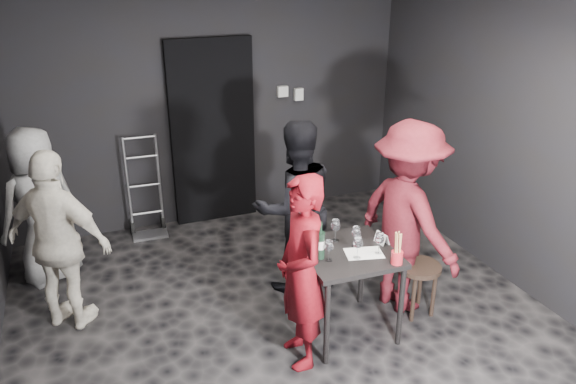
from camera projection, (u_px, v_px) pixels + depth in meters
name	position (u px, v px, depth m)	size (l,w,h in m)	color
floor	(293.00, 334.00, 4.64)	(4.50, 5.00, 0.02)	black
wall_back	(210.00, 105.00, 6.27)	(4.50, 0.04, 2.70)	black
wall_right	(533.00, 148.00, 4.88)	(0.04, 5.00, 2.70)	black
doorway	(213.00, 133.00, 6.33)	(0.95, 0.10, 2.10)	black
wallbox_upper	(283.00, 91.00, 6.47)	(0.12, 0.06, 0.12)	#B7B7B2
wallbox_lower	(298.00, 94.00, 6.56)	(0.10, 0.06, 0.14)	#B7B7B2
hand_truck	(148.00, 216.00, 6.26)	(0.38, 0.33, 1.13)	#B2B2B7
tasting_table	(347.00, 262.00, 4.45)	(0.72, 0.72, 0.75)	black
stool	(419.00, 274.00, 4.79)	(0.37, 0.37, 0.47)	#38241C
server_red	(301.00, 272.00, 4.09)	(0.56, 0.37, 1.53)	maroon
woman_black	(295.00, 201.00, 5.01)	(0.84, 0.46, 1.74)	black
man_maroon	(409.00, 207.00, 4.69)	(1.23, 0.57, 1.91)	#59141C
bystander_cream	(59.00, 239.00, 4.48)	(0.93, 0.45, 1.59)	white
bystander_grey	(40.00, 206.00, 5.17)	(0.74, 0.41, 1.52)	gray
tasting_mat	(364.00, 253.00, 4.37)	(0.29, 0.19, 0.00)	white
wine_glass_a	(329.00, 250.00, 4.23)	(0.07, 0.07, 0.18)	white
wine_glass_b	(316.00, 239.00, 4.38)	(0.08, 0.08, 0.20)	white
wine_glass_c	(335.00, 229.00, 4.52)	(0.08, 0.08, 0.21)	white
wine_glass_d	(358.00, 246.00, 4.26)	(0.08, 0.08, 0.20)	white
wine_glass_e	(379.00, 242.00, 4.33)	(0.07, 0.07, 0.19)	white
wine_glass_f	(356.00, 236.00, 4.44)	(0.07, 0.07, 0.19)	white
wine_bottle	(320.00, 244.00, 4.26)	(0.07, 0.07, 0.30)	black
breadstick_cup	(398.00, 249.00, 4.18)	(0.09, 0.09, 0.28)	#B41E27
reserved_card	(380.00, 238.00, 4.50)	(0.07, 0.12, 0.09)	white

